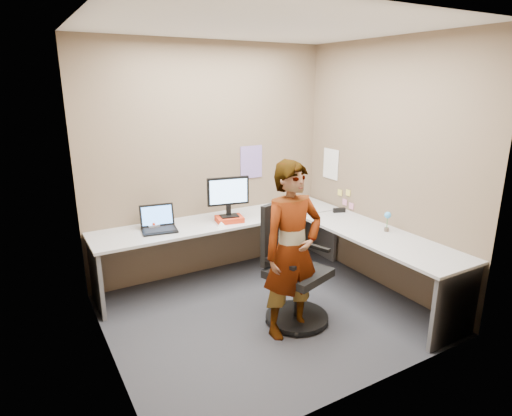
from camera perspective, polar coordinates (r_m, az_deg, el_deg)
ground at (r=4.44m, az=1.45°, el=-13.95°), size 3.00×3.00×0.00m
wall_back at (r=5.07m, az=-6.16°, el=6.14°), size 3.00×0.00×3.00m
wall_right at (r=4.88m, az=16.86°, el=5.13°), size 0.00×2.70×2.70m
wall_left at (r=3.42m, az=-20.35°, el=0.20°), size 0.00×2.70×2.70m
ceiling at (r=3.86m, az=1.76°, el=23.18°), size 3.00×3.00×0.00m
desk at (r=4.70m, az=3.61°, el=-4.28°), size 2.98×2.58×0.73m
paper_ream at (r=4.84m, az=-3.56°, el=-1.48°), size 0.33×0.27×0.06m
monitor at (r=4.77m, az=-3.72°, el=1.96°), size 0.47×0.17×0.45m
laptop at (r=4.68m, az=-12.89°, el=-2.05°), size 0.41×0.35×0.26m
trackball_mouse at (r=4.74m, az=-13.49°, el=-2.37°), size 0.12×0.08×0.07m
origami at (r=4.67m, az=-4.63°, el=-2.16°), size 0.10×0.10×0.06m
stapler at (r=5.27m, az=11.03°, el=-0.28°), size 0.15×0.09×0.05m
flower at (r=4.69m, az=17.13°, el=-1.34°), size 0.07×0.07×0.22m
calendar_purple at (r=5.31m, az=-0.63°, el=6.16°), size 0.30×0.01×0.40m
calendar_white at (r=5.53m, az=9.95°, el=5.80°), size 0.01×0.28×0.38m
sticky_note_a at (r=5.34m, az=12.18°, el=1.99°), size 0.01×0.07×0.07m
sticky_note_b at (r=5.40m, az=11.75°, el=0.77°), size 0.01×0.07×0.07m
sticky_note_c at (r=5.32m, az=12.59°, el=0.26°), size 0.01×0.07×0.07m
sticky_note_d at (r=5.45m, az=11.12°, el=2.03°), size 0.01×0.07×0.07m
office_chair at (r=4.16m, az=4.84°, el=-8.88°), size 0.66×0.65×1.15m
person at (r=3.82m, az=4.84°, el=-5.69°), size 0.59×0.39×1.62m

